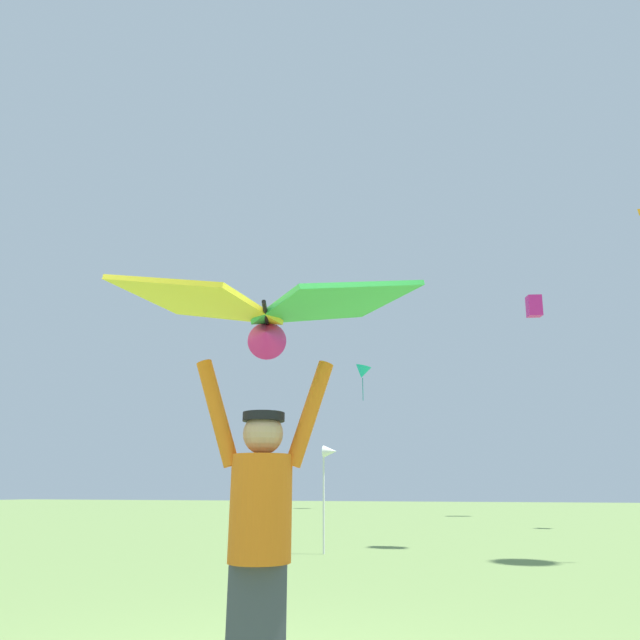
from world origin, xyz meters
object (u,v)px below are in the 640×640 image
at_px(distant_kite_magenta_mid_right, 534,306).
at_px(distant_kite_teal_far_center, 362,372).
at_px(kite_flyer_person, 260,539).
at_px(marker_flag, 329,459).
at_px(held_stunt_kite, 266,311).

distance_m(distant_kite_magenta_mid_right, distant_kite_teal_far_center, 14.25).
bearing_deg(distant_kite_magenta_mid_right, kite_flyer_person, -99.27).
xyz_separation_m(kite_flyer_person, marker_flag, (-1.90, 8.00, 0.86)).
bearing_deg(kite_flyer_person, distant_kite_magenta_mid_right, 80.73).
relative_size(kite_flyer_person, marker_flag, 0.93).
bearing_deg(distant_kite_magenta_mid_right, held_stunt_kite, -99.19).
bearing_deg(distant_kite_teal_far_center, distant_kite_magenta_mid_right, -37.49).
bearing_deg(kite_flyer_person, held_stunt_kite, -70.37).
height_order(held_stunt_kite, distant_kite_teal_far_center, distant_kite_teal_far_center).
distance_m(kite_flyer_person, held_stunt_kite, 1.27).
bearing_deg(distant_kite_teal_far_center, held_stunt_kite, -78.61).
distance_m(kite_flyer_person, distant_kite_teal_far_center, 36.52).
height_order(kite_flyer_person, distant_kite_magenta_mid_right, distant_kite_magenta_mid_right).
xyz_separation_m(held_stunt_kite, distant_kite_teal_far_center, (-7.03, 34.90, 7.22)).
height_order(distant_kite_teal_far_center, marker_flag, distant_kite_teal_far_center).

